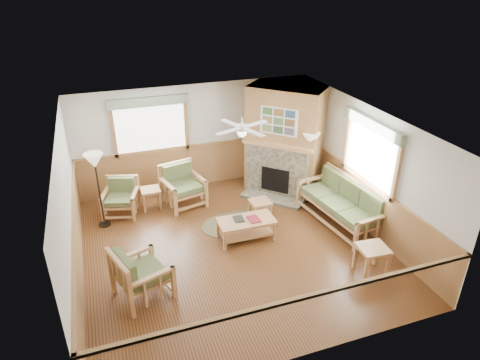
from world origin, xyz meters
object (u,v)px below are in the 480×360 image
object	(u,v)px
floor_lamp_left	(99,191)
footstool	(260,208)
end_table_chairs	(151,198)
floor_lamp_right	(309,168)
armchair_back_left	(120,198)
armchair_back_right	(183,186)
armchair_left	(142,273)
end_table_sofa	(371,260)
coffee_table	(246,229)
sofa	(340,204)

from	to	relation	value
floor_lamp_left	footstool	bearing A→B (deg)	-12.89
end_table_chairs	floor_lamp_left	distance (m)	1.36
floor_lamp_left	floor_lamp_right	xyz separation A→B (m)	(4.82, -0.49, 0.02)
armchair_back_left	footstool	size ratio (longest dim) A/B	1.89
armchair_back_right	floor_lamp_right	distance (m)	3.05
armchair_left	floor_lamp_right	bearing A→B (deg)	-82.40
end_table_chairs	armchair_back_left	bearing A→B (deg)	-173.79
armchair_back_right	end_table_sofa	distance (m)	4.65
armchair_left	coffee_table	distance (m)	2.54
floor_lamp_left	floor_lamp_right	bearing A→B (deg)	-5.76
sofa	coffee_table	bearing A→B (deg)	-99.71
armchair_back_right	end_table_chairs	bearing A→B (deg)	158.78
sofa	armchair_left	distance (m)	4.61
armchair_left	sofa	bearing A→B (deg)	-96.79
armchair_back_right	coffee_table	distance (m)	2.12
armchair_back_right	end_table_sofa	world-z (taller)	armchair_back_right
end_table_chairs	coffee_table	bearing A→B (deg)	-49.70
coffee_table	footstool	distance (m)	1.01
coffee_table	floor_lamp_right	xyz separation A→B (m)	(1.99, 1.09, 0.66)
armchair_back_left	floor_lamp_right	bearing A→B (deg)	6.88
armchair_back_right	floor_lamp_left	size ratio (longest dim) A/B	0.56
armchair_back_left	floor_lamp_right	size ratio (longest dim) A/B	0.47
armchair_back_right	armchair_left	xyz separation A→B (m)	(-1.39, -2.93, -0.01)
footstool	floor_lamp_right	xyz separation A→B (m)	(1.36, 0.31, 0.70)
end_table_chairs	footstool	size ratio (longest dim) A/B	1.12
end_table_chairs	floor_lamp_left	world-z (taller)	floor_lamp_left
sofa	armchair_back_left	xyz separation A→B (m)	(-4.60, 2.01, -0.07)
sofa	floor_lamp_left	world-z (taller)	floor_lamp_left
armchair_back_left	coffee_table	size ratio (longest dim) A/B	0.71
floor_lamp_left	sofa	bearing A→B (deg)	-18.30
armchair_back_right	sofa	bearing A→B (deg)	-45.76
floor_lamp_right	armchair_back_left	bearing A→B (deg)	169.23
armchair_left	footstool	world-z (taller)	armchair_left
armchair_back_left	floor_lamp_left	world-z (taller)	floor_lamp_left
sofa	floor_lamp_right	size ratio (longest dim) A/B	1.20
sofa	footstool	distance (m)	1.82
floor_lamp_left	end_table_chairs	bearing A→B (deg)	20.62
armchair_back_right	floor_lamp_right	size ratio (longest dim) A/B	0.55
end_table_chairs	floor_lamp_right	distance (m)	3.86
armchair_left	end_table_chairs	distance (m)	3.11
armchair_back_left	end_table_chairs	xyz separation A→B (m)	(0.71, 0.08, -0.17)
armchair_back_left	end_table_sofa	size ratio (longest dim) A/B	1.43
coffee_table	footstool	bearing A→B (deg)	52.27
end_table_chairs	end_table_sofa	size ratio (longest dim) A/B	0.84
end_table_chairs	footstool	bearing A→B (deg)	-27.64
armchair_back_right	floor_lamp_right	bearing A→B (deg)	-28.79
armchair_back_left	armchair_left	distance (m)	2.96
floor_lamp_left	coffee_table	bearing A→B (deg)	-29.10
floor_lamp_left	armchair_back_left	bearing A→B (deg)	39.29
end_table_sofa	floor_lamp_right	size ratio (longest dim) A/B	0.33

